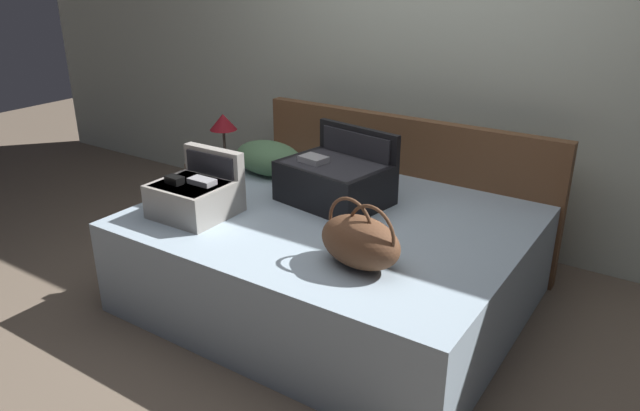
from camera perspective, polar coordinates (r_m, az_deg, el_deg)
ground_plane at (r=3.23m, az=-2.80°, el=-12.01°), size 12.00×12.00×0.00m
back_wall at (r=4.14m, az=10.96°, el=14.72°), size 8.00×0.10×2.60m
bed at (r=3.38m, az=1.15°, el=-5.09°), size 2.02×1.62×0.53m
headboard at (r=3.99m, az=7.79°, el=2.03°), size 2.06×0.08×0.90m
hard_case_large at (r=3.40m, az=1.46°, el=2.55°), size 0.64×0.53×0.40m
hard_case_medium at (r=3.31m, az=-11.77°, el=1.08°), size 0.40×0.40×0.33m
duffel_bag at (r=2.70m, az=3.85°, el=-3.39°), size 0.46×0.34×0.31m
pillow_near_headboard at (r=3.89m, az=-4.92°, el=4.54°), size 0.52×0.36×0.21m
nightstand at (r=4.53m, az=-8.82°, el=1.42°), size 0.44×0.40×0.45m
table_lamp at (r=4.38m, az=-9.21°, el=7.64°), size 0.20×0.20×0.36m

